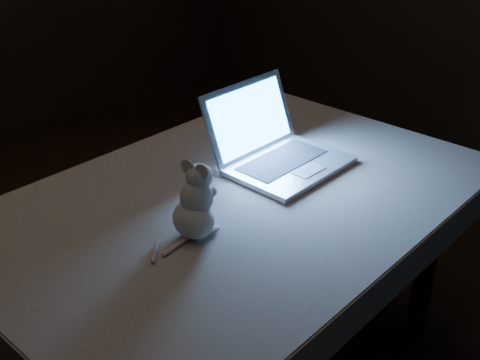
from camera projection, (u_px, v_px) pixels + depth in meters
floor at (135, 340)px, 2.52m from camera, size 5.00×5.00×0.00m
table at (239, 298)px, 2.12m from camera, size 1.67×1.22×0.82m
tablecloth at (221, 221)px, 1.90m from camera, size 1.78×1.29×0.12m
laptop at (291, 132)px, 2.02m from camera, size 0.45×0.41×0.27m
plush_mouse at (193, 201)px, 1.66m from camera, size 0.18×0.18×0.23m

